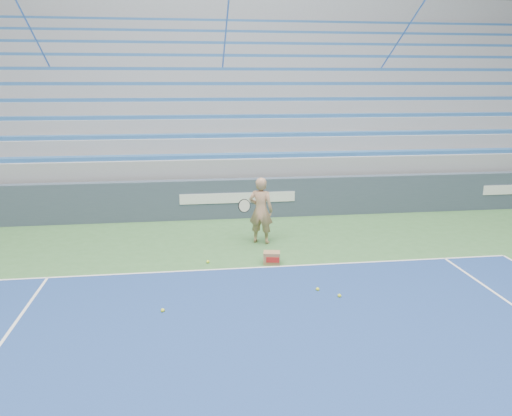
{
  "coord_description": "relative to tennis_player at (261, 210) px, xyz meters",
  "views": [
    {
      "loc": [
        -1.29,
        2.34,
        3.73
      ],
      "look_at": [
        0.06,
        12.38,
        1.15
      ],
      "focal_mm": 35.0,
      "sensor_mm": 36.0,
      "label": 1
    }
  ],
  "objects": [
    {
      "name": "tennis_ball_2",
      "position": [
        -1.3,
        -1.23,
        -0.76
      ],
      "size": [
        0.07,
        0.07,
        0.07
      ],
      "primitive_type": "sphere",
      "color": "yellow",
      "rests_on": "ground"
    },
    {
      "name": "bleachers",
      "position": [
        -0.32,
        8.07,
        1.56
      ],
      "size": [
        31.0,
        9.15,
        7.3
      ],
      "color": "gray",
      "rests_on": "ground"
    },
    {
      "name": "ball_box",
      "position": [
        0.03,
        -1.43,
        -0.67
      ],
      "size": [
        0.39,
        0.33,
        0.26
      ],
      "color": "olive",
      "rests_on": "ground"
    },
    {
      "name": "tennis_ball_1",
      "position": [
        -2.14,
        -3.45,
        -0.76
      ],
      "size": [
        0.07,
        0.07,
        0.07
      ],
      "primitive_type": "sphere",
      "color": "yellow",
      "rests_on": "ground"
    },
    {
      "name": "sponsor_barrier",
      "position": [
        -0.32,
        2.35,
        -0.24
      ],
      "size": [
        30.0,
        0.32,
        1.1
      ],
      "color": "#384556",
      "rests_on": "ground"
    },
    {
      "name": "tennis_ball_3",
      "position": [
        0.63,
        -2.94,
        -0.76
      ],
      "size": [
        0.07,
        0.07,
        0.07
      ],
      "primitive_type": "sphere",
      "color": "yellow",
      "rests_on": "ground"
    },
    {
      "name": "tennis_player",
      "position": [
        0.0,
        0.0,
        0.0
      ],
      "size": [
        0.94,
        0.9,
        1.58
      ],
      "color": "tan",
      "rests_on": "ground"
    },
    {
      "name": "tennis_ball_0",
      "position": [
        0.95,
        -3.27,
        -0.76
      ],
      "size": [
        0.07,
        0.07,
        0.07
      ],
      "primitive_type": "sphere",
      "color": "yellow",
      "rests_on": "ground"
    }
  ]
}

